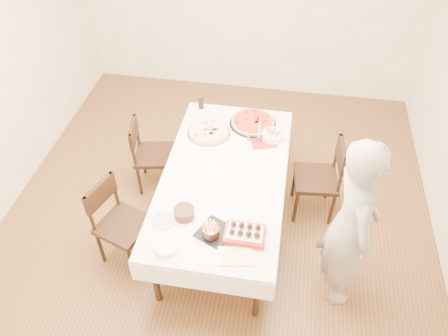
% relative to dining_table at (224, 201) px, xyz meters
% --- Properties ---
extents(floor, '(5.00, 5.00, 0.00)m').
position_rel_dining_table_xyz_m(floor, '(-0.09, 0.12, -0.38)').
color(floor, brown).
rests_on(floor, ground).
extents(dining_table, '(1.68, 2.37, 0.75)m').
position_rel_dining_table_xyz_m(dining_table, '(0.00, 0.00, 0.00)').
color(dining_table, white).
rests_on(dining_table, floor).
extents(chair_right_savory, '(0.51, 0.51, 0.92)m').
position_rel_dining_table_xyz_m(chair_right_savory, '(0.88, 0.38, 0.09)').
color(chair_right_savory, black).
rests_on(chair_right_savory, floor).
extents(chair_left_savory, '(0.51, 0.51, 0.86)m').
position_rel_dining_table_xyz_m(chair_left_savory, '(-0.85, 0.49, 0.06)').
color(chair_left_savory, black).
rests_on(chair_left_savory, floor).
extents(chair_left_dessert, '(0.59, 0.59, 0.91)m').
position_rel_dining_table_xyz_m(chair_left_dessert, '(-0.85, -0.52, 0.08)').
color(chair_left_dessert, black).
rests_on(chair_left_dessert, floor).
extents(person, '(0.55, 0.71, 1.74)m').
position_rel_dining_table_xyz_m(person, '(1.12, -0.51, 0.49)').
color(person, '#A5A09B').
rests_on(person, floor).
extents(pizza_white, '(0.46, 0.46, 0.04)m').
position_rel_dining_table_xyz_m(pizza_white, '(-0.25, 0.56, 0.40)').
color(pizza_white, beige).
rests_on(pizza_white, dining_table).
extents(pizza_pepperoni, '(0.61, 0.61, 0.04)m').
position_rel_dining_table_xyz_m(pizza_pepperoni, '(0.17, 0.80, 0.40)').
color(pizza_pepperoni, red).
rests_on(pizza_pepperoni, dining_table).
extents(red_placemat, '(0.32, 0.32, 0.01)m').
position_rel_dining_table_xyz_m(red_placemat, '(0.31, 0.54, 0.38)').
color(red_placemat, '#B21E1E').
rests_on(red_placemat, dining_table).
extents(pasta_bowl, '(0.25, 0.25, 0.07)m').
position_rel_dining_table_xyz_m(pasta_bowl, '(0.40, 0.59, 0.42)').
color(pasta_bowl, white).
rests_on(pasta_bowl, dining_table).
extents(taper_candle, '(0.07, 0.07, 0.29)m').
position_rel_dining_table_xyz_m(taper_candle, '(0.26, 0.54, 0.52)').
color(taper_candle, white).
rests_on(taper_candle, dining_table).
extents(shaker_pair, '(0.08, 0.08, 0.09)m').
position_rel_dining_table_xyz_m(shaker_pair, '(0.16, 0.53, 0.42)').
color(shaker_pair, white).
rests_on(shaker_pair, dining_table).
extents(cola_glass, '(0.07, 0.07, 0.11)m').
position_rel_dining_table_xyz_m(cola_glass, '(-0.42, 0.99, 0.43)').
color(cola_glass, black).
rests_on(cola_glass, dining_table).
extents(layer_cake, '(0.27, 0.27, 0.09)m').
position_rel_dining_table_xyz_m(layer_cake, '(-0.25, -0.56, 0.42)').
color(layer_cake, black).
rests_on(layer_cake, dining_table).
extents(cake_board, '(0.36, 0.36, 0.01)m').
position_rel_dining_table_xyz_m(cake_board, '(0.04, -0.68, 0.38)').
color(cake_board, black).
rests_on(cake_board, dining_table).
extents(birthday_cake, '(0.16, 0.16, 0.15)m').
position_rel_dining_table_xyz_m(birthday_cake, '(0.01, -0.71, 0.46)').
color(birthday_cake, '#371D0F').
rests_on(birthday_cake, dining_table).
extents(strawberry_box, '(0.33, 0.22, 0.08)m').
position_rel_dining_table_xyz_m(strawberry_box, '(0.29, -0.68, 0.42)').
color(strawberry_box, '#A41A12').
rests_on(strawberry_box, dining_table).
extents(box_lid, '(0.30, 0.23, 0.02)m').
position_rel_dining_table_xyz_m(box_lid, '(0.24, -0.88, 0.38)').
color(box_lid, beige).
rests_on(box_lid, dining_table).
extents(plate_stack, '(0.21, 0.21, 0.04)m').
position_rel_dining_table_xyz_m(plate_stack, '(-0.31, -0.90, 0.39)').
color(plate_stack, white).
rests_on(plate_stack, dining_table).
extents(china_plate, '(0.26, 0.26, 0.01)m').
position_rel_dining_table_xyz_m(china_plate, '(-0.41, -0.63, 0.38)').
color(china_plate, white).
rests_on(china_plate, dining_table).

